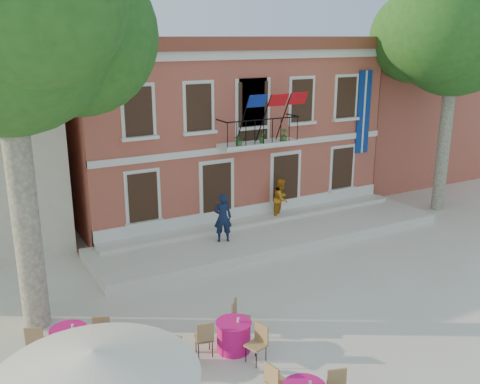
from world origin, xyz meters
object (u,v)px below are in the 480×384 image
(cafe_table_0, at_px, (142,353))
(cafe_table_4, at_px, (234,334))
(patio_umbrella, at_px, (94,364))
(plane_tree_east, at_px, (456,34))
(pedestrian_navy, at_px, (223,218))
(pedestrian_orange, at_px, (281,199))
(plane_tree_west, at_px, (2,25))
(cafe_table_3, at_px, (69,342))

(cafe_table_0, height_order, cafe_table_4, same)
(patio_umbrella, xyz_separation_m, cafe_table_0, (1.67, 2.82, -1.93))
(plane_tree_east, relative_size, cafe_table_4, 5.65)
(pedestrian_navy, height_order, pedestrian_orange, pedestrian_navy)
(plane_tree_west, relative_size, cafe_table_4, 5.78)
(cafe_table_4, bearing_deg, plane_tree_east, 22.38)
(patio_umbrella, relative_size, pedestrian_navy, 1.95)
(plane_tree_west, height_order, patio_umbrella, plane_tree_west)
(pedestrian_navy, distance_m, pedestrian_orange, 3.45)
(patio_umbrella, relative_size, pedestrian_orange, 2.10)
(plane_tree_west, distance_m, patio_umbrella, 8.19)
(plane_tree_west, relative_size, cafe_table_3, 5.46)
(cafe_table_0, bearing_deg, pedestrian_orange, 39.38)
(plane_tree_east, height_order, pedestrian_navy, plane_tree_east)
(cafe_table_4, bearing_deg, cafe_table_3, 155.62)
(pedestrian_orange, bearing_deg, patio_umbrella, -172.76)
(pedestrian_navy, bearing_deg, cafe_table_0, 67.40)
(patio_umbrella, height_order, pedestrian_orange, patio_umbrella)
(plane_tree_east, bearing_deg, cafe_table_3, -167.19)
(cafe_table_3, xyz_separation_m, cafe_table_4, (3.63, -1.64, 0.01))
(cafe_table_0, distance_m, cafe_table_3, 1.90)
(plane_tree_west, distance_m, plane_tree_east, 17.57)
(pedestrian_navy, xyz_separation_m, cafe_table_0, (-5.04, -5.69, -0.78))
(plane_tree_east, xyz_separation_m, cafe_table_0, (-15.66, -5.19, -7.20))
(patio_umbrella, distance_m, cafe_table_0, 3.80)
(patio_umbrella, height_order, cafe_table_0, patio_umbrella)
(patio_umbrella, distance_m, cafe_table_3, 4.58)
(plane_tree_west, distance_m, pedestrian_navy, 9.78)
(patio_umbrella, relative_size, cafe_table_0, 2.06)
(plane_tree_east, xyz_separation_m, cafe_table_3, (-17.03, -3.87, -7.20))
(plane_tree_west, bearing_deg, patio_umbrella, -88.71)
(cafe_table_0, bearing_deg, cafe_table_3, 135.93)
(plane_tree_west, distance_m, cafe_table_3, 7.62)
(cafe_table_3, relative_size, cafe_table_4, 1.06)
(cafe_table_0, height_order, cafe_table_3, same)
(pedestrian_navy, relative_size, cafe_table_0, 1.06)
(plane_tree_east, xyz_separation_m, pedestrian_navy, (-10.62, 0.50, -6.41))
(pedestrian_navy, xyz_separation_m, cafe_table_3, (-6.41, -4.37, -0.78))
(pedestrian_orange, relative_size, cafe_table_4, 0.92)
(plane_tree_east, height_order, pedestrian_orange, plane_tree_east)
(pedestrian_navy, height_order, cafe_table_0, pedestrian_navy)
(plane_tree_east, distance_m, cafe_table_4, 16.17)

